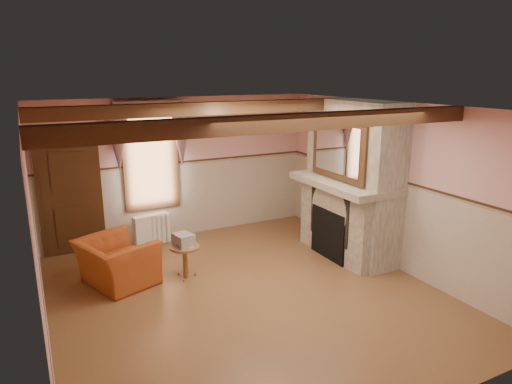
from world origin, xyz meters
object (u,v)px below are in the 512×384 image
armchair (116,262)px  side_table (185,262)px  mantel_clock (323,167)px  radiator (152,230)px  oil_lamp (326,166)px  bowl (347,178)px

armchair → side_table: armchair is taller
mantel_clock → radiator: bearing=154.3°
radiator → oil_lamp: oil_lamp is taller
side_table → bowl: bowl is taller
radiator → mantel_clock: (2.97, -1.43, 1.22)m
armchair → bowl: bearing=-120.5°
armchair → side_table: bearing=-125.6°
oil_lamp → mantel_clock: bearing=90.0°
radiator → oil_lamp: 3.56m
mantel_clock → armchair: bearing=-179.7°
radiator → bowl: (2.97, -2.15, 1.16)m
radiator → mantel_clock: size_ratio=2.92×
bowl → oil_lamp: size_ratio=1.28×
bowl → mantel_clock: mantel_clock is taller
oil_lamp → armchair: bearing=179.1°
mantel_clock → side_table: bearing=-174.0°
armchair → side_table: (1.03, -0.28, -0.09)m
side_table → oil_lamp: size_ratio=1.96×
oil_lamp → bowl: bearing=-90.0°
radiator → mantel_clock: 3.52m
armchair → radiator: armchair is taller
side_table → bowl: bearing=-8.3°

